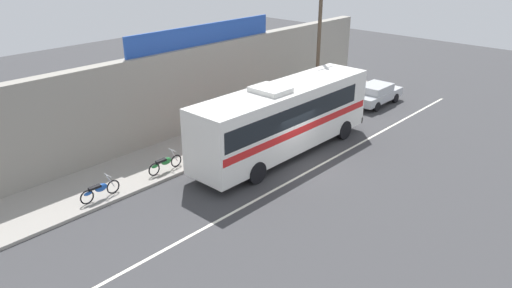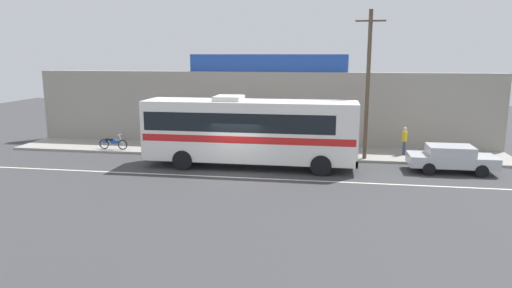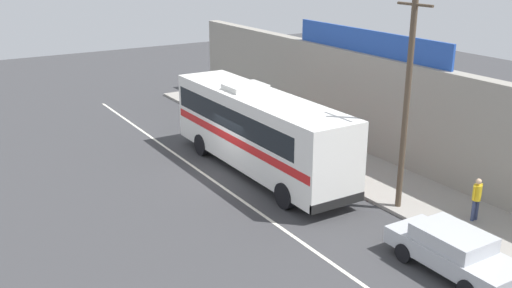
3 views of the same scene
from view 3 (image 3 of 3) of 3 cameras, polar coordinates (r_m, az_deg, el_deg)
name	(u,v)px [view 3 (image 3 of 3)]	position (r m, az deg, el deg)	size (l,w,h in m)	color
ground_plane	(226,174)	(25.65, -3.00, -3.02)	(70.00, 70.00, 0.00)	#3A3A3D
sidewalk_slab	(319,152)	(28.31, 6.27, -0.83)	(30.00, 3.60, 0.14)	gray
storefront_facade	(356,100)	(28.96, 9.81, 4.27)	(30.00, 0.70, 4.80)	gray
storefront_billboard	(367,42)	(27.98, 10.90, 9.88)	(10.15, 0.12, 1.10)	#234CAD
road_center_stripe	(210,178)	(25.30, -4.59, -3.36)	(30.00, 0.14, 0.01)	silver
intercity_bus	(258,127)	(25.30, 0.16, 1.66)	(11.14, 2.62, 3.78)	white
parked_car	(453,250)	(18.94, 18.87, -9.87)	(4.25, 1.84, 1.37)	#B7BABF
utility_pole	(407,99)	(21.55, 14.65, 4.29)	(1.60, 0.22, 8.13)	brown
motorcycle_red	(245,121)	(31.54, -1.11, 2.27)	(1.90, 0.56, 0.94)	black
motorcycle_purple	(214,107)	(34.40, -4.14, 3.62)	(1.83, 0.56, 0.94)	black
pedestrian_near_shop	(477,196)	(22.21, 20.92, -4.84)	(0.30, 0.48, 1.61)	navy
pedestrian_far_right	(341,138)	(27.20, 8.42, 0.63)	(0.30, 0.48, 1.71)	navy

